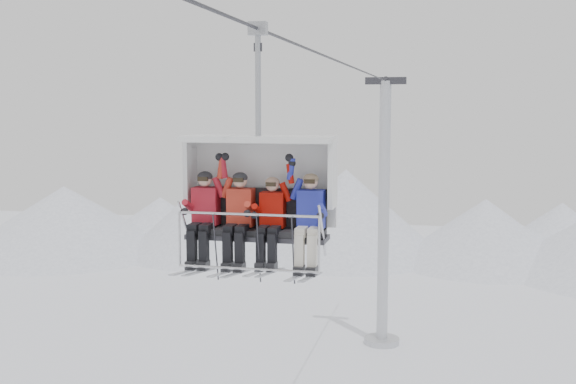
% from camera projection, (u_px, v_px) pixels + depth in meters
% --- Properties ---
extents(ridgeline, '(72.00, 21.00, 7.00)m').
position_uv_depth(ridgeline, '(385.00, 225.00, 56.30)').
color(ridgeline, white).
rests_on(ridgeline, ground).
extents(lift_tower_right, '(2.00, 1.80, 13.48)m').
position_uv_depth(lift_tower_right, '(383.00, 232.00, 36.18)').
color(lift_tower_right, '#B2B5BA').
rests_on(lift_tower_right, ground).
extents(haul_cable, '(0.06, 50.00, 0.06)m').
position_uv_depth(haul_cable, '(288.00, 41.00, 13.98)').
color(haul_cable, '#303035').
rests_on(haul_cable, lift_tower_left).
extents(chairlift_carrier, '(2.53, 1.17, 3.98)m').
position_uv_depth(chairlift_carrier, '(261.00, 185.00, 12.21)').
color(chairlift_carrier, black).
rests_on(chairlift_carrier, haul_cable).
extents(skier_far_left, '(0.43, 1.69, 1.71)m').
position_uv_depth(skier_far_left, '(204.00, 214.00, 12.17)').
color(skier_far_left, '#AD1A28').
rests_on(skier_far_left, chairlift_carrier).
extents(skier_center_left, '(0.43, 1.69, 1.70)m').
position_uv_depth(skier_center_left, '(239.00, 215.00, 12.04)').
color(skier_center_left, red).
rests_on(skier_center_left, chairlift_carrier).
extents(skier_center_right, '(0.40, 1.69, 1.60)m').
position_uv_depth(skier_center_right, '(271.00, 218.00, 11.91)').
color(skier_center_right, '#A60E05').
rests_on(skier_center_right, chairlift_carrier).
extents(skier_far_right, '(0.43, 1.69, 1.71)m').
position_uv_depth(skier_far_right, '(310.00, 217.00, 11.78)').
color(skier_far_right, '#262EAA').
rests_on(skier_far_right, chairlift_carrier).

